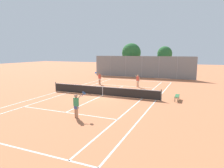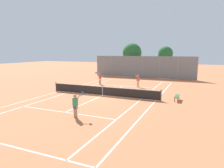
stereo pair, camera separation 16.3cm
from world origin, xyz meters
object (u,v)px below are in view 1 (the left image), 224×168
tree_behind_left (131,53)px  loose_tennis_ball_0 (164,87)px  player_far_right (138,80)px  loose_tennis_ball_2 (80,95)px  player_far_left (100,78)px  tree_behind_right (164,54)px  player_near_side (76,104)px  loose_tennis_ball_4 (119,90)px  tennis_net (103,91)px  loose_tennis_ball_1 (123,93)px  loose_tennis_ball_3 (126,89)px  courtside_bench (177,96)px

tree_behind_left → loose_tennis_ball_0: bearing=-53.7°
player_far_right → loose_tennis_ball_2: player_far_right is taller
player_far_left → tree_behind_right: tree_behind_right is taller
player_near_side → player_far_right: (0.61, 13.28, -0.02)m
tree_behind_left → loose_tennis_ball_4: bearing=-77.6°
tennis_net → loose_tennis_ball_1: tennis_net is taller
tennis_net → player_near_side: bearing=-78.9°
loose_tennis_ball_2 → tree_behind_right: tree_behind_right is taller
player_far_right → tree_behind_left: size_ratio=0.26×
loose_tennis_ball_1 → tree_behind_left: bearing=105.0°
player_far_left → loose_tennis_ball_3: bearing=-26.7°
tennis_net → player_far_left: (-3.47, 6.26, 0.42)m
loose_tennis_ball_1 → tree_behind_left: size_ratio=0.01×
courtside_bench → player_far_left: bearing=152.7°
player_far_right → loose_tennis_ball_2: (-4.11, -7.30, -0.88)m
tennis_net → loose_tennis_ball_3: size_ratio=181.82×
loose_tennis_ball_2 → loose_tennis_ball_4: bearing=58.5°
loose_tennis_ball_0 → loose_tennis_ball_1: size_ratio=1.00×
loose_tennis_ball_0 → tree_behind_right: bearing=99.4°
loose_tennis_ball_0 → loose_tennis_ball_1: (-3.49, -5.99, 0.00)m
tennis_net → player_far_right: size_ratio=7.50×
loose_tennis_ball_1 → tree_behind_right: tree_behind_right is taller
loose_tennis_ball_4 → courtside_bench: size_ratio=0.04×
loose_tennis_ball_0 → loose_tennis_ball_3: bearing=-135.8°
loose_tennis_ball_2 → loose_tennis_ball_3: same height
player_near_side → loose_tennis_ball_1: (0.26, 8.83, -0.89)m
player_far_left → player_far_right: (5.46, -0.04, -0.02)m
courtside_bench → tree_behind_left: 20.95m
player_far_left → courtside_bench: size_ratio=1.18×
loose_tennis_ball_1 → loose_tennis_ball_3: bearing=101.9°
player_near_side → loose_tennis_ball_0: size_ratio=26.88×
loose_tennis_ball_1 → loose_tennis_ball_4: bearing=127.3°
loose_tennis_ball_0 → loose_tennis_ball_2: same height
loose_tennis_ball_3 → loose_tennis_ball_2: bearing=-123.4°
tree_behind_right → loose_tennis_ball_2: bearing=-105.5°
loose_tennis_ball_4 → tennis_net: bearing=-99.3°
loose_tennis_ball_3 → courtside_bench: (6.10, -3.21, 0.38)m
loose_tennis_ball_4 → tree_behind_right: tree_behind_right is taller
loose_tennis_ball_0 → loose_tennis_ball_1: same height
loose_tennis_ball_0 → player_far_right: bearing=-153.9°
tennis_net → tree_behind_right: 19.23m
tree_behind_left → tree_behind_right: size_ratio=1.12×
loose_tennis_ball_1 → courtside_bench: (5.65, -1.06, 0.38)m
courtside_bench → loose_tennis_ball_3: bearing=152.3°
player_far_right → tree_behind_left: (-4.86, 12.42, 3.32)m
player_far_left → loose_tennis_ball_0: player_far_left is taller
player_near_side → loose_tennis_ball_3: bearing=91.0°
player_near_side → tree_behind_left: 26.26m
loose_tennis_ball_1 → tennis_net: bearing=-132.9°
tennis_net → player_far_left: size_ratio=6.76×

